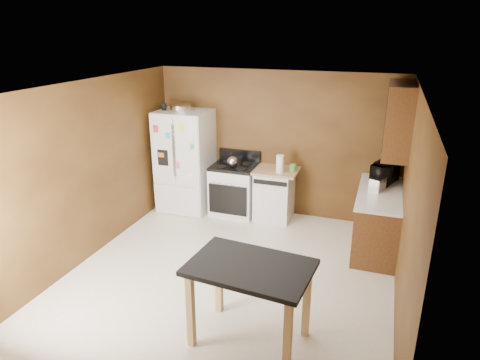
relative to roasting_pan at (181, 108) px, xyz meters
The scene contains 18 objects.
floor 3.10m from the roasting_pan, 49.91° to the right, with size 4.50×4.50×0.00m, color white.
ceiling 2.58m from the roasting_pan, 49.91° to the right, with size 4.50×4.50×0.00m, color white.
wall_back 1.75m from the roasting_pan, 12.00° to the left, with size 4.20×4.20×0.00m, color brown.
wall_front 4.50m from the roasting_pan, 68.88° to the right, with size 4.20×4.20×0.00m, color brown.
wall_left 2.06m from the roasting_pan, 104.49° to the right, with size 4.50×4.50×0.00m, color brown.
wall_right 4.21m from the roasting_pan, 27.24° to the right, with size 4.50×4.50×0.00m, color brown.
roasting_pan is the anchor object (origin of this frame).
pen_cup 0.29m from the roasting_pan, 157.55° to the right, with size 0.08×0.08×0.12m, color black.
kettle 1.29m from the roasting_pan, ahead, with size 0.19×0.19×0.19m, color silver.
paper_towel 1.97m from the roasting_pan, ahead, with size 0.13×0.13×0.29m, color white.
green_canister 2.18m from the roasting_pan, ahead, with size 0.11×0.11×0.12m, color green.
toaster 3.48m from the roasting_pan, ahead, with size 0.16×0.25×0.19m, color silver.
microwave 3.53m from the roasting_pan, ahead, with size 0.52×0.35×0.29m, color black.
refrigerator 0.95m from the roasting_pan, 38.18° to the right, with size 0.90×0.80×1.80m.
gas_range 1.69m from the roasting_pan, ahead, with size 0.76×0.68×1.10m.
dishwasher 2.19m from the roasting_pan, ahead, with size 0.78×0.63×0.89m.
right_cabinets 3.60m from the roasting_pan, ahead, with size 0.63×1.58×2.45m.
island 3.93m from the roasting_pan, 53.62° to the right, with size 1.29×0.92×0.91m.
Camera 1 is at (1.77, -4.69, 3.16)m, focal length 32.00 mm.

